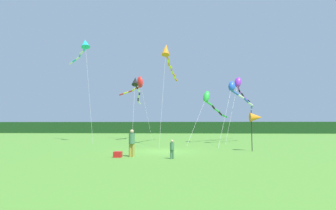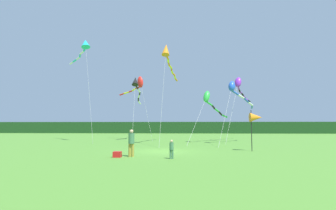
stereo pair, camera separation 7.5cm
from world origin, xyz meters
name	(u,v)px [view 1 (the left image)]	position (x,y,z in m)	size (l,w,h in m)	color
ground_plane	(163,151)	(0.00, 0.00, 0.00)	(120.00, 120.00, 0.00)	#4C842D
distant_treeline	(177,128)	(0.00, 45.00, 1.38)	(108.00, 3.99, 2.77)	#193D19
person_adult	(132,141)	(-1.66, -3.39, 0.93)	(0.37, 0.37, 1.66)	olive
person_child	(172,148)	(0.85, -4.25, 0.61)	(0.24, 0.24, 1.08)	#3F724C
cooler_box	(118,154)	(-2.44, -3.70, 0.17)	(0.47, 0.44, 0.34)	red
banner_flag_pole	(256,118)	(6.97, 0.62, 2.49)	(0.90, 0.70, 3.07)	black
kite_blue	(236,91)	(7.18, 8.71, 5.61)	(5.63, 10.13, 6.67)	#B2B2B2
kite_cyan	(84,46)	(-10.40, 10.50, 11.44)	(5.92, 6.85, 12.25)	#B2B2B2
kite_green	(209,101)	(4.45, 9.96, 4.69)	(5.28, 8.58, 5.86)	#B2B2B2
kite_orange	(168,55)	(-0.11, 6.98, 9.14)	(1.47, 9.84, 10.21)	#B2B2B2
kite_purple	(239,86)	(8.38, 12.66, 6.74)	(5.08, 9.68, 7.83)	#B2B2B2
kite_black	(136,85)	(-4.53, 13.21, 7.05)	(1.14, 10.15, 8.12)	#B2B2B2
kite_red	(138,84)	(-4.61, 15.19, 7.56)	(5.52, 4.76, 8.61)	#B2B2B2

